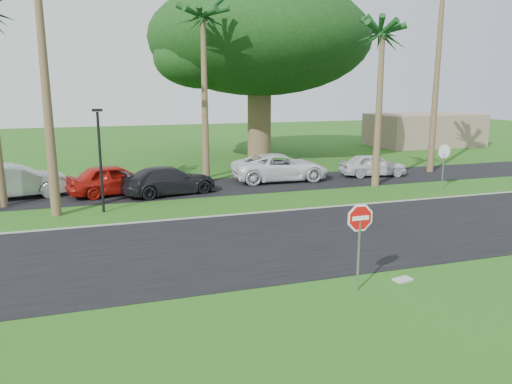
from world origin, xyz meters
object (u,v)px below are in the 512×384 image
object	(u,v)px
car_red	(114,180)
car_minivan	(280,168)
car_dark	(169,181)
stop_sign_near	(360,229)
car_pickup	(373,165)
car_silver	(14,182)
stop_sign_far	(444,157)

from	to	relation	value
car_red	car_minivan	xyz separation A→B (m)	(9.70, 0.94, 0.00)
car_red	car_dark	world-z (taller)	car_red
car_minivan	car_red	bearing A→B (deg)	97.74
stop_sign_near	car_pickup	distance (m)	18.69
stop_sign_near	car_red	size ratio (longest dim) A/B	0.55
car_silver	car_dark	world-z (taller)	car_silver
car_silver	car_red	distance (m)	4.89
stop_sign_far	car_silver	distance (m)	22.72
stop_sign_near	stop_sign_far	size ratio (longest dim) A/B	1.00
stop_sign_near	car_minivan	bearing A→B (deg)	76.53
car_silver	car_red	size ratio (longest dim) A/B	1.10
car_dark	car_pickup	size ratio (longest dim) A/B	1.22
car_dark	car_minivan	world-z (taller)	car_minivan
stop_sign_far	car_red	bearing A→B (deg)	-13.53
car_red	car_dark	bearing A→B (deg)	-120.49
stop_sign_near	car_pickup	xyz separation A→B (m)	(10.00, 15.76, -1.07)
car_red	car_minivan	bearing A→B (deg)	-98.07
stop_sign_far	car_silver	bearing A→B (deg)	-12.33
car_silver	car_red	world-z (taller)	car_silver
stop_sign_far	car_pickup	size ratio (longest dim) A/B	0.64
car_red	car_minivan	size ratio (longest dim) A/B	0.82
stop_sign_far	car_minivan	size ratio (longest dim) A/B	0.45
car_red	car_pickup	size ratio (longest dim) A/B	1.15
stop_sign_near	car_dark	bearing A→B (deg)	102.08
car_red	car_silver	bearing A→B (deg)	68.41
car_dark	car_pickup	bearing A→B (deg)	-96.46
car_silver	car_minivan	world-z (taller)	car_silver
car_silver	car_pickup	distance (m)	20.68
car_pickup	stop_sign_near	bearing A→B (deg)	155.66
car_silver	stop_sign_near	bearing A→B (deg)	-156.54
car_dark	stop_sign_far	bearing A→B (deg)	-115.56
car_pickup	car_red	bearing A→B (deg)	100.17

